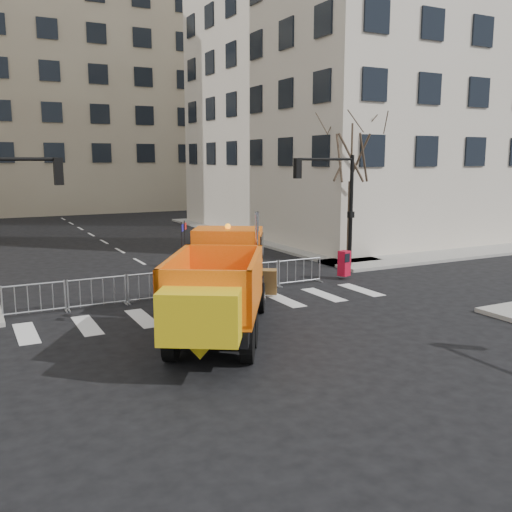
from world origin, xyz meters
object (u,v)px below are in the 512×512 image
cop_b (246,274)px  newspaper_box (344,263)px  plow_truck (220,283)px  cop_c (228,275)px  cop_a (245,277)px

cop_b → newspaper_box: (5.10, 0.57, -0.10)m
plow_truck → newspaper_box: bearing=-27.1°
plow_truck → cop_c: bearing=3.5°
cop_a → newspaper_box: bearing=178.2°
cop_b → cop_c: bearing=45.4°
plow_truck → cop_c: plow_truck is taller
plow_truck → cop_c: 4.32m
newspaper_box → cop_c: bearing=173.1°
plow_truck → cop_a: (2.41, 3.26, -0.66)m
cop_a → cop_c: bearing=-70.0°
cop_b → newspaper_box: cop_b is taller
cop_a → cop_c: 0.67m
cop_b → plow_truck: bearing=69.6°
plow_truck → cop_a: size_ratio=4.88×
cop_a → cop_b: size_ratio=1.17×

